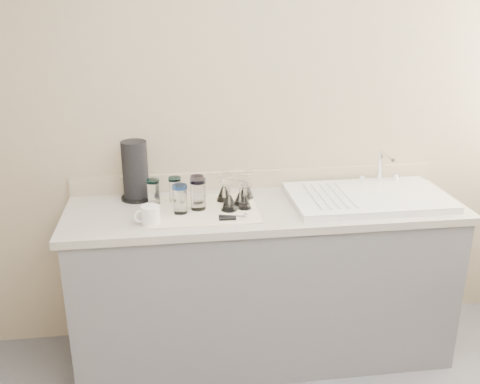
{
  "coord_description": "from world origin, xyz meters",
  "views": [
    {
      "loc": [
        -0.48,
        -1.34,
        1.93
      ],
      "look_at": [
        -0.14,
        1.15,
        1.0
      ],
      "focal_mm": 40.0,
      "sensor_mm": 36.0,
      "label": 1
    }
  ],
  "objects": [
    {
      "name": "goblet_extra",
      "position": [
        -0.13,
        1.21,
        0.95
      ],
      "size": [
        0.07,
        0.07,
        0.12
      ],
      "color": "white",
      "rests_on": "dish_towel"
    },
    {
      "name": "white_mug",
      "position": [
        -0.59,
        1.04,
        0.95
      ],
      "size": [
        0.13,
        0.1,
        0.09
      ],
      "color": "white",
      "rests_on": "counter_unit"
    },
    {
      "name": "tumbler_lavender",
      "position": [
        -0.35,
        1.18,
        0.99
      ],
      "size": [
        0.08,
        0.08,
        0.16
      ],
      "color": "white",
      "rests_on": "dish_towel"
    },
    {
      "name": "tumbler_teal",
      "position": [
        -0.58,
        1.28,
        0.98
      ],
      "size": [
        0.07,
        0.07,
        0.13
      ],
      "color": "white",
      "rests_on": "dish_towel"
    },
    {
      "name": "sink_unit",
      "position": [
        0.55,
        1.2,
        0.92
      ],
      "size": [
        0.82,
        0.5,
        0.22
      ],
      "color": "white",
      "rests_on": "counter_unit"
    },
    {
      "name": "goblet_front_left",
      "position": [
        -0.2,
        1.15,
        0.96
      ],
      "size": [
        0.08,
        0.08,
        0.15
      ],
      "color": "white",
      "rests_on": "dish_towel"
    },
    {
      "name": "goblet_back_left",
      "position": [
        -0.21,
        1.28,
        0.96
      ],
      "size": [
        0.08,
        0.08,
        0.15
      ],
      "color": "white",
      "rests_on": "dish_towel"
    },
    {
      "name": "tumbler_blue",
      "position": [
        -0.44,
        1.14,
        0.98
      ],
      "size": [
        0.07,
        0.07,
        0.15
      ],
      "color": "white",
      "rests_on": "dish_towel"
    },
    {
      "name": "paper_towel_roll",
      "position": [
        -0.67,
        1.39,
        1.06
      ],
      "size": [
        0.17,
        0.17,
        0.32
      ],
      "color": "black",
      "rests_on": "counter_unit"
    },
    {
      "name": "tumbler_purple",
      "position": [
        -0.35,
        1.3,
        0.98
      ],
      "size": [
        0.07,
        0.07,
        0.14
      ],
      "color": "white",
      "rests_on": "dish_towel"
    },
    {
      "name": "room_envelope",
      "position": [
        0.0,
        0.0,
        1.56
      ],
      "size": [
        3.54,
        3.5,
        2.52
      ],
      "color": "#57575C",
      "rests_on": "ground"
    },
    {
      "name": "goblet_front_right",
      "position": [
        -0.12,
        1.16,
        0.95
      ],
      "size": [
        0.07,
        0.07,
        0.13
      ],
      "color": "white",
      "rests_on": "dish_towel"
    },
    {
      "name": "can_opener",
      "position": [
        -0.19,
        1.02,
        0.92
      ],
      "size": [
        0.14,
        0.06,
        0.02
      ],
      "color": "silver",
      "rests_on": "dish_towel"
    },
    {
      "name": "dish_towel",
      "position": [
        -0.33,
        1.18,
        0.9
      ],
      "size": [
        0.55,
        0.42,
        0.01
      ],
      "primitive_type": "cube",
      "color": "white",
      "rests_on": "counter_unit"
    },
    {
      "name": "goblet_back_right",
      "position": [
        -0.09,
        1.31,
        0.96
      ],
      "size": [
        0.08,
        0.08,
        0.15
      ],
      "color": "white",
      "rests_on": "dish_towel"
    },
    {
      "name": "tumbler_cyan",
      "position": [
        -0.46,
        1.31,
        0.97
      ],
      "size": [
        0.07,
        0.07,
        0.13
      ],
      "color": "white",
      "rests_on": "dish_towel"
    },
    {
      "name": "counter_unit",
      "position": [
        0.0,
        1.2,
        0.45
      ],
      "size": [
        2.06,
        0.62,
        0.9
      ],
      "color": "slate",
      "rests_on": "ground"
    }
  ]
}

